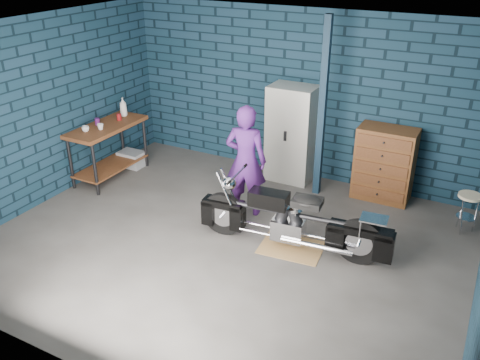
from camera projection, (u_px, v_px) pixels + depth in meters
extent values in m
plane|color=#53504D|center=(225.00, 243.00, 6.67)|extent=(6.00, 6.00, 0.00)
cube|color=#102837|center=(301.00, 95.00, 8.08)|extent=(6.00, 0.02, 2.70)
cube|color=#102837|center=(44.00, 111.00, 7.35)|extent=(0.02, 5.00, 2.70)
cube|color=silver|center=(222.00, 33.00, 5.50)|extent=(6.00, 5.00, 0.02)
cube|color=#112536|center=(322.00, 110.00, 7.41)|extent=(0.10, 0.10, 2.70)
cube|color=brown|center=(109.00, 151.00, 8.32)|extent=(0.60, 1.40, 0.91)
cube|color=olive|center=(291.00, 247.00, 6.57)|extent=(0.85, 0.67, 0.01)
imported|color=#4B1D6D|center=(246.00, 161.00, 7.09)|extent=(0.65, 0.49, 1.62)
cube|color=gray|center=(132.00, 159.00, 8.85)|extent=(0.43, 0.30, 0.27)
cube|color=beige|center=(291.00, 134.00, 8.12)|extent=(0.73, 0.52, 1.56)
cube|color=brown|center=(384.00, 164.00, 7.58)|extent=(0.84, 0.47, 1.13)
imported|color=beige|center=(86.00, 129.00, 7.83)|extent=(0.15, 0.15, 0.09)
imported|color=beige|center=(100.00, 127.00, 7.92)|extent=(0.12, 0.12, 0.09)
cylinder|color=#571965|center=(97.00, 122.00, 8.11)|extent=(0.10, 0.10, 0.11)
cylinder|color=maroon|center=(119.00, 117.00, 8.32)|extent=(0.08, 0.08, 0.11)
imported|color=gray|center=(123.00, 107.00, 8.47)|extent=(0.16, 0.16, 0.32)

